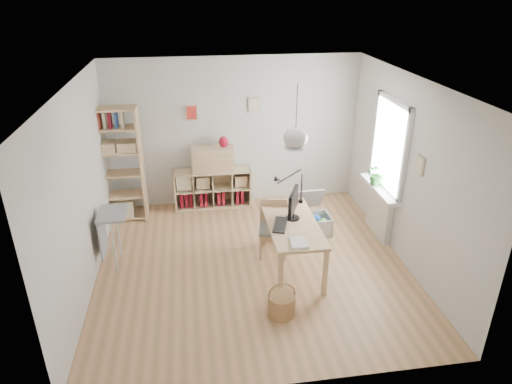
{
  "coord_description": "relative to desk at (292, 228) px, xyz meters",
  "views": [
    {
      "loc": [
        -0.79,
        -5.65,
        3.86
      ],
      "look_at": [
        0.1,
        0.3,
        1.05
      ],
      "focal_mm": 32.0,
      "sensor_mm": 36.0,
      "label": 1
    }
  ],
  "objects": [
    {
      "name": "storage_chest",
      "position": [
        0.56,
        1.0,
        -0.44
      ],
      "size": [
        0.64,
        0.72,
        0.65
      ],
      "rotation": [
        0.0,
        0.0,
        0.04
      ],
      "color": "beige",
      "rests_on": "ground"
    },
    {
      "name": "ground",
      "position": [
        -0.55,
        0.15,
        -0.66
      ],
      "size": [
        4.5,
        4.5,
        0.0
      ],
      "primitive_type": "plane",
      "color": "tan",
      "rests_on": "ground"
    },
    {
      "name": "yarn_ball",
      "position": [
        0.13,
        0.52,
        0.17
      ],
      "size": [
        0.15,
        0.15,
        0.15
      ],
      "primitive_type": "sphere",
      "color": "#4F0A11",
      "rests_on": "desk"
    },
    {
      "name": "monitor",
      "position": [
        0.03,
        0.12,
        0.34
      ],
      "size": [
        0.24,
        0.47,
        0.43
      ],
      "rotation": [
        0.0,
        0.0,
        -0.41
      ],
      "color": "black",
      "rests_on": "desk"
    },
    {
      "name": "desk",
      "position": [
        0.0,
        0.0,
        0.0
      ],
      "size": [
        0.7,
        1.5,
        0.75
      ],
      "color": "tan",
      "rests_on": "ground"
    },
    {
      "name": "tall_bookshelf",
      "position": [
        -2.59,
        1.95,
        0.43
      ],
      "size": [
        0.8,
        0.38,
        2.0
      ],
      "color": "tan",
      "rests_on": "ground"
    },
    {
      "name": "side_table",
      "position": [
        -2.59,
        0.5,
        0.01
      ],
      "size": [
        0.4,
        0.55,
        0.85
      ],
      "color": "#949396",
      "rests_on": "ground"
    },
    {
      "name": "drawer_chest",
      "position": [
        -0.98,
        2.19,
        0.28
      ],
      "size": [
        0.76,
        0.36,
        0.43
      ],
      "primitive_type": "cube",
      "rotation": [
        0.0,
        0.0,
        -0.02
      ],
      "color": "tan",
      "rests_on": "cube_shelf"
    },
    {
      "name": "wicker_basket",
      "position": [
        -0.34,
        -1.0,
        -0.5
      ],
      "size": [
        0.35,
        0.35,
        0.48
      ],
      "rotation": [
        0.0,
        0.0,
        -0.01
      ],
      "color": "#AD844E",
      "rests_on": "ground"
    },
    {
      "name": "potted_plant",
      "position": [
        1.57,
        0.85,
        0.39
      ],
      "size": [
        0.38,
        0.35,
        0.37
      ],
      "primitive_type": "imported",
      "rotation": [
        0.0,
        0.0,
        -0.19
      ],
      "color": "#265F23",
      "rests_on": "windowsill"
    },
    {
      "name": "radiator",
      "position": [
        1.64,
        0.75,
        -0.26
      ],
      "size": [
        0.1,
        0.8,
        0.8
      ],
      "primitive_type": "cube",
      "color": "silver",
      "rests_on": "ground"
    },
    {
      "name": "cube_shelf",
      "position": [
        -1.02,
        2.23,
        -0.36
      ],
      "size": [
        1.4,
        0.38,
        0.72
      ],
      "color": "tan",
      "rests_on": "ground"
    },
    {
      "name": "windowsill",
      "position": [
        1.59,
        0.75,
        0.17
      ],
      "size": [
        0.22,
        1.2,
        0.06
      ],
      "primitive_type": "cube",
      "color": "white",
      "rests_on": "radiator"
    },
    {
      "name": "red_vase",
      "position": [
        -0.77,
        2.19,
        0.59
      ],
      "size": [
        0.17,
        0.17,
        0.2
      ],
      "primitive_type": "ellipsoid",
      "color": "maroon",
      "rests_on": "drawer_chest"
    },
    {
      "name": "paper_tray",
      "position": [
        -0.04,
        -0.56,
        0.11
      ],
      "size": [
        0.23,
        0.28,
        0.03
      ],
      "primitive_type": "cube",
      "rotation": [
        0.0,
        0.0,
        -0.05
      ],
      "color": "white",
      "rests_on": "desk"
    },
    {
      "name": "task_lamp",
      "position": [
        0.04,
        0.54,
        0.44
      ],
      "size": [
        0.48,
        0.18,
        0.51
      ],
      "color": "black",
      "rests_on": "desk"
    },
    {
      "name": "keyboard",
      "position": [
        -0.19,
        -0.06,
        0.1
      ],
      "size": [
        0.3,
        0.48,
        0.02
      ],
      "primitive_type": "cube",
      "rotation": [
        0.0,
        0.0,
        -0.3
      ],
      "color": "black",
      "rests_on": "desk"
    },
    {
      "name": "chair",
      "position": [
        -0.19,
        0.45,
        -0.17
      ],
      "size": [
        0.49,
        0.49,
        0.85
      ],
      "rotation": [
        0.0,
        0.0,
        -0.21
      ],
      "color": "#949396",
      "rests_on": "ground"
    },
    {
      "name": "room_shell",
      "position": [
        -0.0,
        0.0,
        1.34
      ],
      "size": [
        4.5,
        4.5,
        4.5
      ],
      "color": "silver",
      "rests_on": "ground"
    },
    {
      "name": "window_unit",
      "position": [
        1.68,
        0.75,
        0.89
      ],
      "size": [
        0.07,
        1.16,
        1.46
      ],
      "color": "white",
      "rests_on": "ground"
    }
  ]
}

